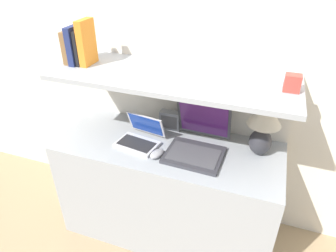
{
  "coord_description": "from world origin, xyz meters",
  "views": [
    {
      "loc": [
        0.5,
        -1.12,
        1.78
      ],
      "look_at": [
        0.0,
        0.27,
        0.87
      ],
      "focal_mm": 32.0,
      "sensor_mm": 36.0,
      "label": 1
    }
  ],
  "objects": [
    {
      "name": "shelf",
      "position": [
        0.0,
        0.34,
        1.14
      ],
      "size": [
        1.37,
        0.49,
        0.03
      ],
      "color": "#999EA3",
      "rests_on": "back_riser"
    },
    {
      "name": "book_orange",
      "position": [
        -0.52,
        0.34,
        1.29
      ],
      "size": [
        0.04,
        0.14,
        0.26
      ],
      "color": "orange",
      "rests_on": "shelf"
    },
    {
      "name": "router_box",
      "position": [
        -0.05,
        0.47,
        0.79
      ],
      "size": [
        0.13,
        0.06,
        0.12
      ],
      "color": "gray",
      "rests_on": "desk"
    },
    {
      "name": "shelf_gadget",
      "position": [
        0.62,
        0.34,
        1.2
      ],
      "size": [
        0.08,
        0.06,
        0.08
      ],
      "color": "#CC3D33",
      "rests_on": "shelf"
    },
    {
      "name": "table_lamp",
      "position": [
        0.52,
        0.38,
        0.93
      ],
      "size": [
        0.19,
        0.19,
        0.34
      ],
      "color": "#2D2D33",
      "rests_on": "desk"
    },
    {
      "name": "book_black",
      "position": [
        -0.56,
        0.34,
        1.26
      ],
      "size": [
        0.02,
        0.14,
        0.2
      ],
      "color": "black",
      "rests_on": "shelf"
    },
    {
      "name": "wall_back",
      "position": [
        0.0,
        0.61,
        1.2
      ],
      "size": [
        6.0,
        0.05,
        2.4
      ],
      "color": "silver",
      "rests_on": "ground_plane"
    },
    {
      "name": "book_brown",
      "position": [
        -0.64,
        0.34,
        1.25
      ],
      "size": [
        0.03,
        0.14,
        0.19
      ],
      "color": "brown",
      "rests_on": "shelf"
    },
    {
      "name": "desk",
      "position": [
        0.0,
        0.27,
        0.36
      ],
      "size": [
        1.37,
        0.54,
        0.73
      ],
      "color": "#999EA3",
      "rests_on": "ground_plane"
    },
    {
      "name": "laptop_small",
      "position": [
        -0.17,
        0.24,
        0.77
      ],
      "size": [
        0.28,
        0.25,
        0.17
      ],
      "color": "silver",
      "rests_on": "desk"
    },
    {
      "name": "computer_mouse",
      "position": [
        -0.02,
        0.15,
        0.75
      ],
      "size": [
        0.09,
        0.12,
        0.04
      ],
      "color": "#99999E",
      "rests_on": "desk"
    },
    {
      "name": "laptop_large",
      "position": [
        0.18,
        0.28,
        0.79
      ],
      "size": [
        0.33,
        0.37,
        0.28
      ],
      "color": "#333338",
      "rests_on": "desk"
    },
    {
      "name": "book_navy",
      "position": [
        -0.59,
        0.34,
        1.27
      ],
      "size": [
        0.04,
        0.16,
        0.22
      ],
      "color": "navy",
      "rests_on": "shelf"
    },
    {
      "name": "back_riser",
      "position": [
        0.0,
        0.56,
        0.56
      ],
      "size": [
        1.37,
        0.04,
        1.13
      ],
      "color": "silver",
      "rests_on": "ground_plane"
    }
  ]
}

